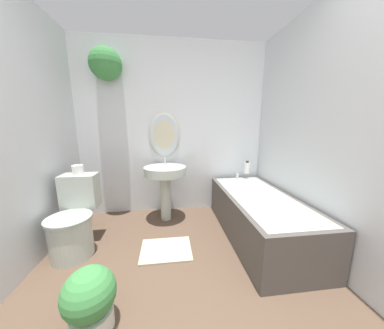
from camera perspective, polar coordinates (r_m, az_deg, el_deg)
wall_back at (r=2.80m, az=-7.92°, el=12.35°), size 2.72×0.39×2.40m
wall_right at (r=2.11m, az=35.45°, el=7.85°), size 0.06×2.58×2.40m
toilet at (r=2.33m, az=-31.51°, el=-14.01°), size 0.41×0.61×0.75m
pedestal_sink at (r=2.57m, az=-7.95°, el=-4.04°), size 0.55×0.55×0.83m
bathtub at (r=2.40m, az=19.03°, el=-13.83°), size 0.72×1.61×0.56m
shampoo_bottle at (r=2.96m, az=15.96°, el=-0.92°), size 0.08×0.08×0.19m
potted_plant at (r=1.56m, az=-27.99°, el=-31.68°), size 0.32×0.32×0.42m
bath_mat at (r=2.17m, az=-7.67°, el=-23.78°), size 0.51×0.40×0.02m
toilet_paper_roll at (r=2.36m, az=-30.74°, el=-1.36°), size 0.11×0.11×0.10m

